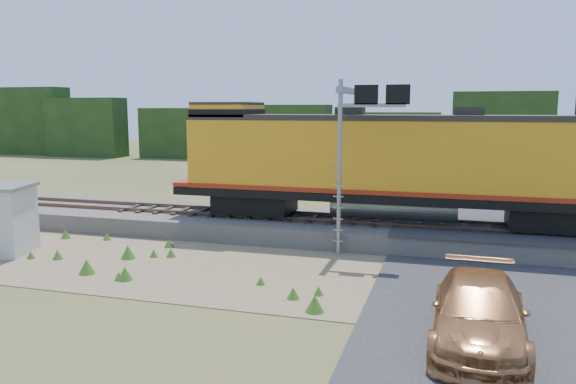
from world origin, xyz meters
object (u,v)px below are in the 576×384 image
(locomotive, at_px, (388,162))
(car, at_px, (479,312))
(shed, at_px, (0,219))
(signal_gantry, at_px, (359,122))

(locomotive, height_order, car, locomotive)
(locomotive, xyz_separation_m, shed, (-14.02, -6.26, -2.01))
(signal_gantry, xyz_separation_m, car, (4.49, -9.16, -4.23))
(shed, distance_m, signal_gantry, 14.51)
(shed, bearing_deg, car, -26.99)
(shed, bearing_deg, locomotive, 8.65)
(shed, bearing_deg, signal_gantry, 8.14)
(car, bearing_deg, signal_gantry, 117.59)
(shed, height_order, car, shed)
(locomotive, bearing_deg, car, -71.22)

